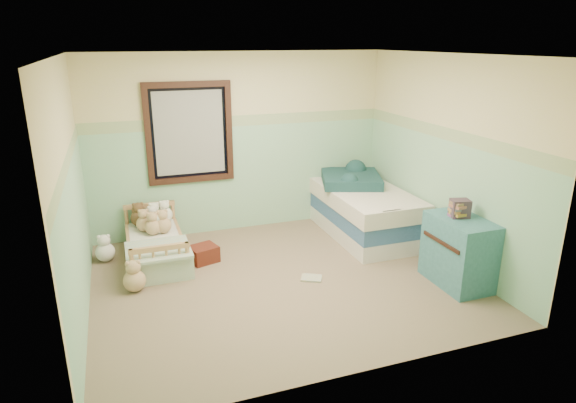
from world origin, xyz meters
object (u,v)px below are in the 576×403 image
object	(u,v)px
red_pillow	(204,254)
floor_book	(311,278)
toddler_bed_frame	(156,253)
twin_bed_frame	(362,226)
dresser	(459,252)
plush_floor_cream	(105,252)
plush_floor_tan	(135,281)

from	to	relation	value
red_pillow	floor_book	xyz separation A→B (m)	(1.09, -0.90, -0.09)
toddler_bed_frame	twin_bed_frame	xyz separation A→B (m)	(2.86, -0.05, 0.02)
toddler_bed_frame	twin_bed_frame	size ratio (longest dim) A/B	0.71
twin_bed_frame	floor_book	distance (m)	1.64
twin_bed_frame	dresser	distance (m)	1.78
twin_bed_frame	floor_book	bearing A→B (deg)	-138.06
plush_floor_cream	red_pillow	size ratio (longest dim) A/B	0.74
toddler_bed_frame	dresser	xyz separation A→B (m)	(3.16, -1.79, 0.30)
plush_floor_cream	twin_bed_frame	distance (m)	3.47
red_pillow	twin_bed_frame	bearing A→B (deg)	4.87
dresser	red_pillow	distance (m)	3.04
toddler_bed_frame	red_pillow	distance (m)	0.61
dresser	twin_bed_frame	bearing A→B (deg)	99.70
toddler_bed_frame	dresser	size ratio (longest dim) A/B	1.73
toddler_bed_frame	floor_book	size ratio (longest dim) A/B	5.73
toddler_bed_frame	floor_book	bearing A→B (deg)	-34.90
plush_floor_tan	floor_book	xyz separation A→B (m)	(1.94, -0.39, -0.11)
toddler_bed_frame	dresser	world-z (taller)	dresser
plush_floor_cream	plush_floor_tan	distance (m)	0.98
plush_floor_tan	floor_book	world-z (taller)	plush_floor_tan
twin_bed_frame	red_pillow	world-z (taller)	twin_bed_frame
plush_floor_tan	dresser	xyz separation A→B (m)	(3.46, -1.03, 0.27)
floor_book	dresser	bearing A→B (deg)	5.04
red_pillow	toddler_bed_frame	bearing A→B (deg)	155.67
twin_bed_frame	dresser	xyz separation A→B (m)	(0.30, -1.73, 0.28)
plush_floor_tan	dresser	bearing A→B (deg)	-16.56
red_pillow	plush_floor_cream	bearing A→B (deg)	160.03
plush_floor_cream	plush_floor_tan	world-z (taller)	plush_floor_tan
toddler_bed_frame	plush_floor_tan	world-z (taller)	plush_floor_tan
toddler_bed_frame	red_pillow	xyz separation A→B (m)	(0.55, -0.25, 0.01)
plush_floor_cream	plush_floor_tan	xyz separation A→B (m)	(0.30, -0.93, 0.00)
plush_floor_cream	twin_bed_frame	size ratio (longest dim) A/B	0.13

